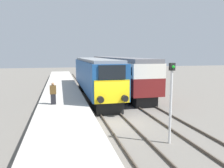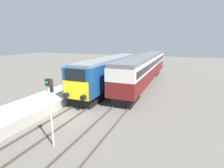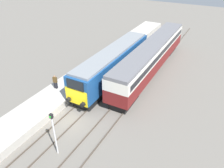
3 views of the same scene
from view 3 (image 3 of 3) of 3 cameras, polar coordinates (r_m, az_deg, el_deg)
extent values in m
plane|color=slate|center=(21.51, -10.82, -8.95)|extent=(120.00, 120.00, 0.00)
cube|color=#B7B2A8|center=(28.23, -6.30, 2.98)|extent=(3.50, 50.00, 0.80)
cube|color=#4C4238|center=(25.00, -5.16, -1.89)|extent=(0.07, 60.00, 0.14)
cube|color=#4C4238|center=(24.35, -2.32, -2.77)|extent=(0.07, 60.00, 0.14)
cube|color=#4C4238|center=(23.58, 1.82, -4.05)|extent=(0.07, 60.00, 0.14)
cube|color=#4C4238|center=(23.10, 5.01, -5.01)|extent=(0.07, 60.00, 0.14)
cube|color=black|center=(23.57, -5.38, -2.93)|extent=(2.03, 4.00, 1.00)
cube|color=black|center=(31.22, 4.68, 6.17)|extent=(2.03, 4.00, 1.00)
cube|color=navy|center=(26.36, 0.36, 5.76)|extent=(2.70, 14.98, 2.68)
cube|color=yellow|center=(21.16, -9.31, -3.39)|extent=(2.48, 0.10, 1.61)
cube|color=black|center=(20.43, -9.62, -0.29)|extent=(1.89, 0.10, 0.96)
cube|color=gray|center=(25.77, 0.37, 8.69)|extent=(2.38, 14.38, 0.24)
cylinder|color=black|center=(21.74, -11.34, -4.02)|extent=(0.44, 0.35, 0.44)
cylinder|color=black|center=(20.85, -7.66, -5.35)|extent=(0.44, 0.35, 0.44)
cube|color=black|center=(22.98, 3.27, -3.90)|extent=(1.89, 3.60, 0.95)
cube|color=black|center=(36.44, 14.29, 9.03)|extent=(1.89, 3.60, 0.95)
cube|color=maroon|center=(28.87, 10.22, 6.21)|extent=(2.70, 20.33, 1.50)
cube|color=silver|center=(28.34, 10.47, 8.65)|extent=(2.71, 20.33, 1.18)
cube|color=black|center=(28.34, 10.47, 8.65)|extent=(2.75, 19.52, 0.65)
cube|color=slate|center=(28.06, 10.62, 10.10)|extent=(2.48, 20.33, 0.36)
cube|color=black|center=(24.71, -14.48, -0.27)|extent=(0.36, 0.24, 0.75)
cube|color=brown|center=(24.37, -14.69, 1.10)|extent=(0.44, 0.26, 0.62)
sphere|color=#9E704C|center=(24.17, -14.82, 1.94)|extent=(0.20, 0.20, 0.20)
cylinder|color=silver|center=(17.41, -14.67, -13.13)|extent=(0.12, 0.12, 3.60)
cube|color=black|center=(16.12, -15.60, -8.07)|extent=(0.24, 0.20, 0.36)
sphere|color=green|center=(16.06, -15.86, -8.28)|extent=(0.14, 0.14, 0.14)
camera|label=1|loc=(17.36, -52.59, -15.87)|focal=35.00mm
camera|label=2|loc=(8.47, -16.92, -38.43)|focal=28.00mm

